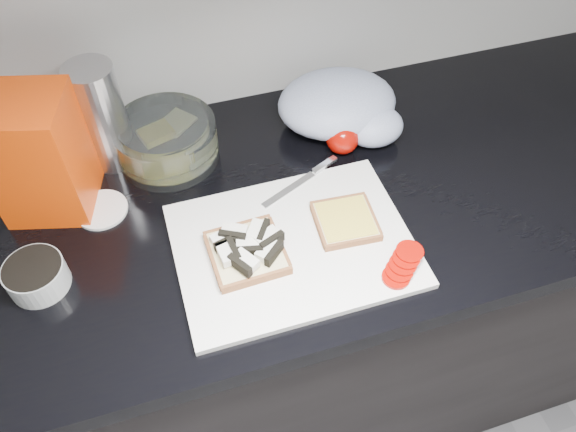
# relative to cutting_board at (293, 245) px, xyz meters

# --- Properties ---
(base_cabinet) EXTENTS (3.50, 0.60, 0.86)m
(base_cabinet) POSITION_rel_cutting_board_xyz_m (-0.15, 0.12, -0.48)
(base_cabinet) COLOR black
(base_cabinet) RESTS_ON ground
(countertop) EXTENTS (3.50, 0.64, 0.04)m
(countertop) POSITION_rel_cutting_board_xyz_m (-0.15, 0.12, -0.03)
(countertop) COLOR black
(countertop) RESTS_ON base_cabinet
(cutting_board) EXTENTS (0.40, 0.30, 0.01)m
(cutting_board) POSITION_rel_cutting_board_xyz_m (0.00, 0.00, 0.00)
(cutting_board) COLOR white
(cutting_board) RESTS_ON countertop
(bread_left) EXTENTS (0.13, 0.13, 0.04)m
(bread_left) POSITION_rel_cutting_board_xyz_m (-0.08, -0.00, 0.02)
(bread_left) COLOR beige
(bread_left) RESTS_ON cutting_board
(bread_right) EXTENTS (0.12, 0.12, 0.02)m
(bread_right) POSITION_rel_cutting_board_xyz_m (0.10, 0.01, 0.01)
(bread_right) COLOR beige
(bread_right) RESTS_ON cutting_board
(tomato_slices) EXTENTS (0.09, 0.09, 0.02)m
(tomato_slices) POSITION_rel_cutting_board_xyz_m (0.16, -0.10, 0.02)
(tomato_slices) COLOR #940A03
(tomato_slices) RESTS_ON cutting_board
(knife) EXTENTS (0.17, 0.09, 0.01)m
(knife) POSITION_rel_cutting_board_xyz_m (0.08, 0.14, 0.01)
(knife) COLOR silver
(knife) RESTS_ON cutting_board
(seed_tub) EXTENTS (0.10, 0.10, 0.05)m
(seed_tub) POSITION_rel_cutting_board_xyz_m (-0.42, 0.05, 0.02)
(seed_tub) COLOR #A1A6A6
(seed_tub) RESTS_ON countertop
(tub_lid) EXTENTS (0.10, 0.10, 0.01)m
(tub_lid) POSITION_rel_cutting_board_xyz_m (-0.31, 0.18, -0.00)
(tub_lid) COLOR white
(tub_lid) RESTS_ON countertop
(glass_bowl) EXTENTS (0.20, 0.20, 0.08)m
(glass_bowl) POSITION_rel_cutting_board_xyz_m (-0.16, 0.29, 0.03)
(glass_bowl) COLOR silver
(glass_bowl) RESTS_ON countertop
(bread_bag) EXTENTS (0.18, 0.17, 0.23)m
(bread_bag) POSITION_rel_cutting_board_xyz_m (-0.38, 0.23, 0.11)
(bread_bag) COLOR #D33F03
(bread_bag) RESTS_ON countertop
(steel_canister) EXTENTS (0.09, 0.09, 0.21)m
(steel_canister) POSITION_rel_cutting_board_xyz_m (-0.27, 0.31, 0.10)
(steel_canister) COLOR #AEAEB3
(steel_canister) RESTS_ON countertop
(grocery_bag) EXTENTS (0.26, 0.23, 0.11)m
(grocery_bag) POSITION_rel_cutting_board_xyz_m (0.19, 0.27, 0.04)
(grocery_bag) COLOR silver
(grocery_bag) RESTS_ON countertop
(whole_tomatoes) EXTENTS (0.07, 0.07, 0.07)m
(whole_tomatoes) POSITION_rel_cutting_board_xyz_m (0.17, 0.20, 0.03)
(whole_tomatoes) COLOR #940A03
(whole_tomatoes) RESTS_ON countertop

